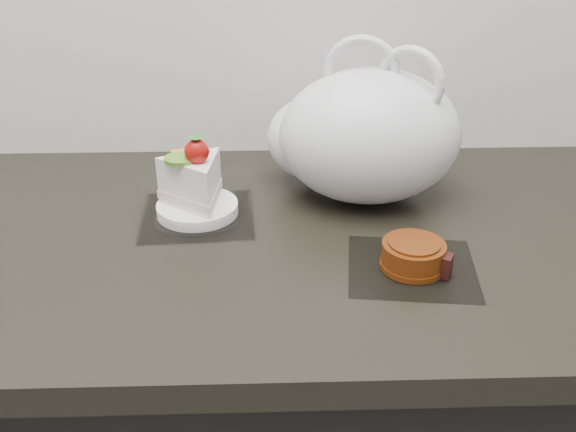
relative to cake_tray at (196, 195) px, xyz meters
The scene contains 3 objects.
cake_tray is the anchor object (origin of this frame).
mooncake_wrap 0.34m from the cake_tray, 27.79° to the right, with size 0.18×0.18×0.04m.
plastic_bag 0.27m from the cake_tray, 14.81° to the left, with size 0.35×0.31×0.26m.
Camera 1 is at (0.14, 0.87, 1.36)m, focal length 40.00 mm.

